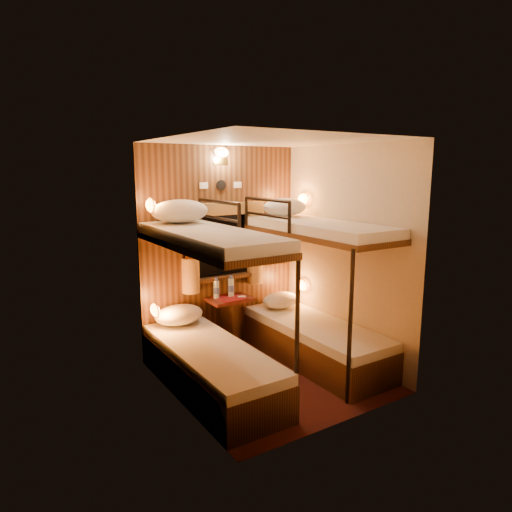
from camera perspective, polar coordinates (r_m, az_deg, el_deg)
floor at (r=4.92m, az=1.75°, el=-14.85°), size 2.10×2.10×0.00m
ceiling at (r=4.45m, az=1.93°, el=14.28°), size 2.10×2.10×0.00m
wall_back at (r=5.42m, az=-4.45°, el=0.87°), size 2.40×0.00×2.40m
wall_front at (r=3.74m, az=10.99°, el=-3.78°), size 2.40×0.00×2.40m
wall_left at (r=4.07m, az=-9.89°, el=-2.57°), size 0.00×2.40×2.40m
wall_right at (r=5.16m, az=11.05°, el=0.20°), size 0.00×2.40×2.40m
back_panel at (r=5.40m, az=-4.37°, el=0.85°), size 2.00×0.03×2.40m
bunk_left at (r=4.45m, az=-5.73°, el=-9.91°), size 0.72×1.90×1.82m
bunk_right at (r=5.13m, az=7.38°, el=-7.13°), size 0.72×1.90×1.82m
window at (r=5.38m, az=-4.22°, el=0.60°), size 1.00×0.12×0.79m
curtains at (r=5.34m, az=-4.06°, el=1.43°), size 1.10×0.22×1.00m
back_fixtures at (r=5.29m, az=-4.35°, el=12.02°), size 0.54×0.09×0.48m
reading_lamps at (r=5.11m, az=-2.60°, el=0.75°), size 2.00×0.20×1.25m
table at (r=5.44m, az=-3.32°, el=-7.61°), size 0.50×0.34×0.66m
bottle_left at (r=5.33m, az=-4.97°, el=-4.18°), size 0.07×0.07×0.25m
bottle_right at (r=5.40m, az=-3.14°, el=-3.92°), size 0.07×0.07×0.26m
sachet_a at (r=5.40m, az=-1.80°, el=-5.09°), size 0.11×0.10×0.01m
sachet_b at (r=5.43m, az=-3.13°, el=-5.02°), size 0.08×0.07×0.01m
pillow_lower_left at (r=5.10m, az=-9.62°, el=-7.25°), size 0.54×0.39×0.21m
pillow_lower_right at (r=5.63m, az=3.11°, el=-5.52°), size 0.48×0.34×0.19m
pillow_upper_left at (r=4.76m, az=-9.50°, el=5.56°), size 0.60×0.43×0.24m
pillow_upper_right at (r=5.37m, az=3.60°, el=6.12°), size 0.54×0.39×0.21m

